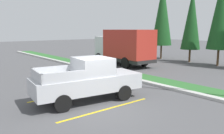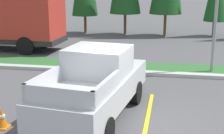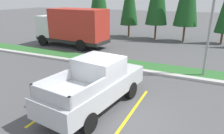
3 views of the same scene
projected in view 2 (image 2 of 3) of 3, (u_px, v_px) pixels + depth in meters
name	position (u px, v px, depth m)	size (l,w,h in m)	color
ground_plane	(127.00, 121.00, 9.81)	(120.00, 120.00, 0.00)	#4C4C4F
parking_line_near	(47.00, 114.00, 10.31)	(0.12, 4.80, 0.01)	yellow
parking_line_far	(147.00, 121.00, 9.78)	(0.12, 4.80, 0.01)	yellow
curb_strip	(142.00, 73.00, 14.55)	(56.00, 0.40, 0.15)	#B2B2AD
grass_median	(144.00, 67.00, 15.61)	(56.00, 1.80, 0.06)	#2D662D
pickup_truck_main	(96.00, 84.00, 9.83)	(2.58, 5.43, 2.10)	black
cargo_truck_distant	(7.00, 18.00, 19.33)	(6.93, 2.84, 3.40)	black
traffic_cone	(2.00, 118.00, 9.30)	(0.36, 0.36, 0.60)	orange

